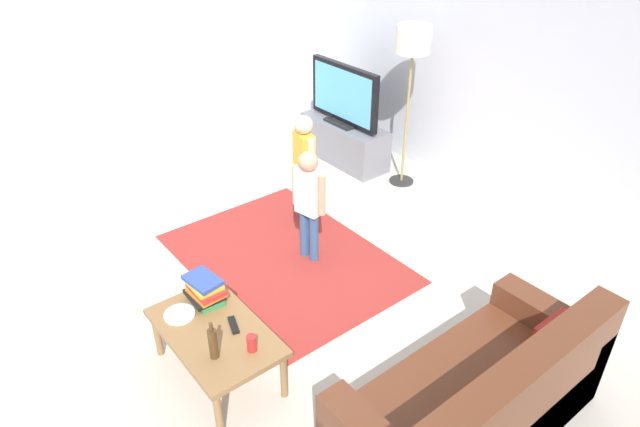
{
  "coord_description": "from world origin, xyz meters",
  "views": [
    {
      "loc": [
        3.1,
        -1.86,
        3.07
      ],
      "look_at": [
        0.0,
        0.6,
        0.65
      ],
      "focal_mm": 31.28,
      "sensor_mm": 36.0,
      "label": 1
    }
  ],
  "objects": [
    {
      "name": "area_rug",
      "position": [
        -0.4,
        0.51,
        0.0
      ],
      "size": [
        2.2,
        1.6,
        0.01
      ],
      "primitive_type": "cube",
      "color": "#9E2D28",
      "rests_on": "ground"
    },
    {
      "name": "bottle",
      "position": [
        0.67,
        -0.79,
        0.54
      ],
      "size": [
        0.06,
        0.06,
        0.28
      ],
      "color": "#4C3319",
      "rests_on": "coffee_table"
    },
    {
      "name": "child_near_tv",
      "position": [
        -0.87,
        1.09,
        0.68
      ],
      "size": [
        0.37,
        0.18,
        1.13
      ],
      "color": "#4C4C59",
      "rests_on": "ground"
    },
    {
      "name": "ground",
      "position": [
        0.0,
        0.0,
        0.0
      ],
      "size": [
        7.8,
        7.8,
        0.0
      ],
      "primitive_type": "plane",
      "color": "beige"
    },
    {
      "name": "wall_left",
      "position": [
        -3.0,
        0.0,
        1.35
      ],
      "size": [
        0.12,
        6.0,
        2.7
      ],
      "primitive_type": "cube",
      "color": "silver",
      "rests_on": "ground"
    },
    {
      "name": "book_stack",
      "position": [
        0.14,
        -0.57,
        0.52
      ],
      "size": [
        0.3,
        0.24,
        0.2
      ],
      "color": "#388C4C",
      "rests_on": "coffee_table"
    },
    {
      "name": "tv_remote",
      "position": [
        0.5,
        -0.55,
        0.43
      ],
      "size": [
        0.18,
        0.1,
        0.02
      ],
      "primitive_type": "cube",
      "rotation": [
        0.0,
        0.0,
        -0.32
      ],
      "color": "black",
      "rests_on": "coffee_table"
    },
    {
      "name": "plate",
      "position": [
        0.17,
        -0.79,
        0.43
      ],
      "size": [
        0.22,
        0.22,
        0.02
      ],
      "color": "white",
      "rests_on": "coffee_table"
    },
    {
      "name": "tv",
      "position": [
        -1.66,
        2.28,
        0.85
      ],
      "size": [
        1.1,
        0.28,
        0.71
      ],
      "color": "black",
      "rests_on": "tv_stand"
    },
    {
      "name": "wall_back",
      "position": [
        0.0,
        3.0,
        1.35
      ],
      "size": [
        6.0,
        0.12,
        2.7
      ],
      "primitive_type": "cube",
      "color": "silver",
      "rests_on": "ground"
    },
    {
      "name": "floor_lamp",
      "position": [
        -0.8,
        2.45,
        1.54
      ],
      "size": [
        0.36,
        0.36,
        1.78
      ],
      "color": "#262626",
      "rests_on": "ground"
    },
    {
      "name": "soda_can",
      "position": [
        0.77,
        -0.57,
        0.48
      ],
      "size": [
        0.07,
        0.07,
        0.12
      ],
      "primitive_type": "cylinder",
      "color": "red",
      "rests_on": "coffee_table"
    },
    {
      "name": "couch",
      "position": [
        1.92,
        0.33,
        0.29
      ],
      "size": [
        0.8,
        1.8,
        0.86
      ],
      "color": "brown",
      "rests_on": "ground"
    },
    {
      "name": "child_center",
      "position": [
        -0.28,
        0.7,
        0.65
      ],
      "size": [
        0.36,
        0.17,
        1.08
      ],
      "color": "#33598C",
      "rests_on": "ground"
    },
    {
      "name": "tv_stand",
      "position": [
        -1.66,
        2.3,
        0.24
      ],
      "size": [
        1.2,
        0.44,
        0.5
      ],
      "color": "slate",
      "rests_on": "ground"
    },
    {
      "name": "coffee_table",
      "position": [
        0.45,
        -0.67,
        0.37
      ],
      "size": [
        1.0,
        0.6,
        0.42
      ],
      "color": "olive",
      "rests_on": "ground"
    }
  ]
}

